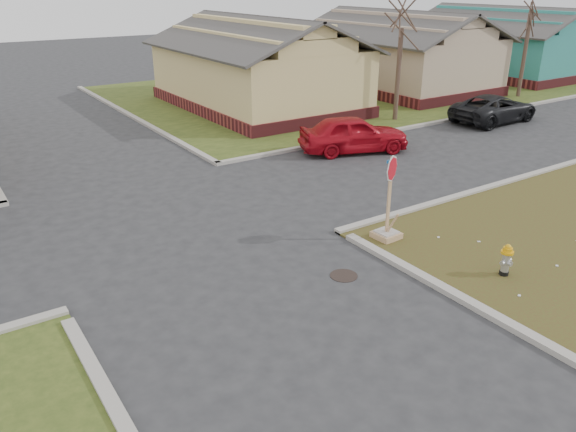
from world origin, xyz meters
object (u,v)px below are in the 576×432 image
fire_hydrant (506,258)px  stop_sign (387,221)px  red_sedan (354,134)px  dark_pickup (494,108)px

fire_hydrant → stop_sign: 3.11m
stop_sign → red_sedan: (4.49, 6.76, 0.19)m
fire_hydrant → stop_sign: bearing=103.7°
fire_hydrant → dark_pickup: (12.42, 9.92, 0.17)m
stop_sign → dark_pickup: size_ratio=0.49×
red_sedan → dark_pickup: red_sedan is taller
fire_hydrant → red_sedan: size_ratio=0.18×
stop_sign → red_sedan: bearing=52.9°
fire_hydrant → red_sedan: bearing=67.0°
stop_sign → dark_pickup: (13.30, 6.94, 0.11)m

